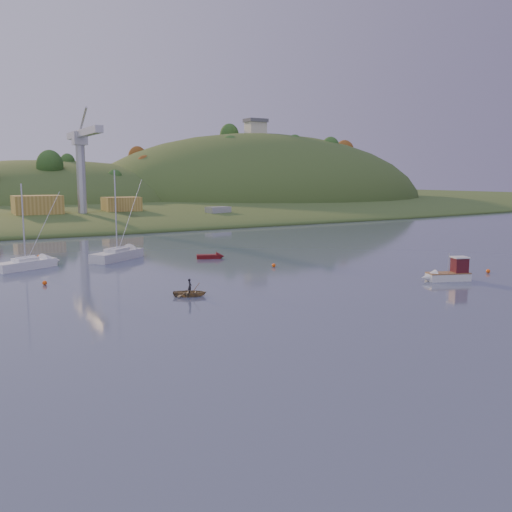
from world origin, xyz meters
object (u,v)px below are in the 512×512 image
sailboat_near (117,254)px  canoe (190,293)px  sailboat_far (26,264)px  fishing_boat (445,274)px  red_tender (214,256)px

sailboat_near → canoe: size_ratio=3.81×
sailboat_far → canoe: size_ratio=3.28×
fishing_boat → sailboat_near: bearing=-31.5°
sailboat_far → red_tender: bearing=-33.6°
sailboat_far → sailboat_near: bearing=-16.4°
fishing_boat → red_tender: fishing_boat is taller
sailboat_near → fishing_boat: bearing=-88.6°
sailboat_far → canoe: sailboat_far is taller
red_tender → sailboat_near: bearing=177.9°
fishing_boat → sailboat_far: 51.72m
fishing_boat → sailboat_near: sailboat_near is taller
fishing_boat → red_tender: 32.91m
fishing_boat → red_tender: size_ratio=1.40×
sailboat_far → red_tender: size_ratio=2.57×
sailboat_far → red_tender: (25.08, -3.52, -0.43)m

